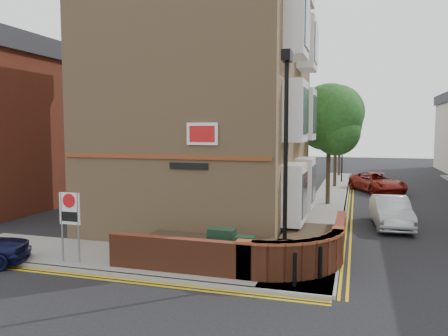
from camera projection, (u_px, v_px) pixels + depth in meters
ground at (218, 288)px, 11.77m from camera, size 120.00×120.00×0.00m
pavement_corner at (130, 259)px, 14.21m from camera, size 13.00×3.00×0.12m
pavement_main at (330, 199)px, 26.44m from camera, size 2.00×32.00×0.12m
kerb_side at (104, 273)px, 12.78m from camera, size 13.00×0.15×0.12m
kerb_main_near at (347, 200)px, 26.15m from camera, size 0.15×32.00×0.12m
yellow_lines_side at (100, 278)px, 12.55m from camera, size 13.00×0.28×0.01m
yellow_lines_main at (351, 201)px, 26.08m from camera, size 0.28×32.00×0.01m
corner_building at (212, 86)px, 19.68m from camera, size 8.95×10.40×13.60m
garden_wall at (241, 261)px, 14.16m from camera, size 6.80×6.00×1.20m
lamppost at (286, 163)px, 12.16m from camera, size 0.25×0.50×6.30m
utility_cabinet_large at (222, 248)px, 13.04m from camera, size 0.80×0.45×1.20m
utility_cabinet_small at (245, 255)px, 12.52m from camera, size 0.55×0.40×1.10m
bollard_near at (295, 270)px, 11.52m from camera, size 0.11×0.11×0.90m
bollard_far at (320, 263)px, 12.11m from camera, size 0.11×0.11×0.90m
zone_sign at (70, 214)px, 13.55m from camera, size 0.72×0.07×2.20m
tree_near at (329, 122)px, 24.17m from camera, size 3.64×3.65×6.70m
tree_mid at (336, 117)px, 31.75m from camera, size 4.03×4.03×7.42m
tree_far at (340, 123)px, 39.40m from camera, size 3.81×3.81×7.00m
traffic_light_assembly at (342, 148)px, 34.66m from camera, size 0.20×0.16×4.20m
silver_car_near at (391, 212)px, 19.06m from camera, size 1.74×4.17×1.34m
red_car_main at (377, 182)px, 29.74m from camera, size 4.12×5.42×1.37m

